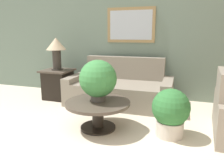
{
  "coord_description": "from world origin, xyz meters",
  "views": [
    {
      "loc": [
        1.18,
        -1.35,
        1.34
      ],
      "look_at": [
        0.09,
        2.07,
        0.57
      ],
      "focal_mm": 35.0,
      "sensor_mm": 36.0,
      "label": 1
    }
  ],
  "objects_px": {
    "couch_main": "(120,90)",
    "side_table": "(58,84)",
    "coffee_table": "(98,109)",
    "potted_plant_on_table": "(98,79)",
    "table_lamp": "(56,48)",
    "potted_plant_floor": "(171,111)"
  },
  "relations": [
    {
      "from": "side_table",
      "to": "potted_plant_floor",
      "type": "height_order",
      "value": "potted_plant_floor"
    },
    {
      "from": "potted_plant_on_table",
      "to": "potted_plant_floor",
      "type": "distance_m",
      "value": 1.07
    },
    {
      "from": "potted_plant_floor",
      "to": "coffee_table",
      "type": "bearing_deg",
      "value": -176.11
    },
    {
      "from": "coffee_table",
      "to": "side_table",
      "type": "height_order",
      "value": "side_table"
    },
    {
      "from": "couch_main",
      "to": "table_lamp",
      "type": "distance_m",
      "value": 1.54
    },
    {
      "from": "table_lamp",
      "to": "potted_plant_floor",
      "type": "bearing_deg",
      "value": -24.75
    },
    {
      "from": "coffee_table",
      "to": "side_table",
      "type": "relative_size",
      "value": 1.5
    },
    {
      "from": "couch_main",
      "to": "side_table",
      "type": "relative_size",
      "value": 3.23
    },
    {
      "from": "side_table",
      "to": "potted_plant_floor",
      "type": "relative_size",
      "value": 0.94
    },
    {
      "from": "side_table",
      "to": "potted_plant_on_table",
      "type": "relative_size",
      "value": 1.04
    },
    {
      "from": "table_lamp",
      "to": "couch_main",
      "type": "bearing_deg",
      "value": 2.67
    },
    {
      "from": "coffee_table",
      "to": "potted_plant_on_table",
      "type": "height_order",
      "value": "potted_plant_on_table"
    },
    {
      "from": "couch_main",
      "to": "potted_plant_on_table",
      "type": "distance_m",
      "value": 1.23
    },
    {
      "from": "coffee_table",
      "to": "potted_plant_on_table",
      "type": "distance_m",
      "value": 0.42
    },
    {
      "from": "coffee_table",
      "to": "potted_plant_floor",
      "type": "distance_m",
      "value": 1.0
    },
    {
      "from": "table_lamp",
      "to": "potted_plant_on_table",
      "type": "bearing_deg",
      "value": -39.47
    },
    {
      "from": "side_table",
      "to": "potted_plant_on_table",
      "type": "xyz_separation_m",
      "value": [
        1.33,
        -1.09,
        0.4
      ]
    },
    {
      "from": "table_lamp",
      "to": "potted_plant_on_table",
      "type": "distance_m",
      "value": 1.75
    },
    {
      "from": "side_table",
      "to": "table_lamp",
      "type": "xyz_separation_m",
      "value": [
        0.0,
        0.0,
        0.74
      ]
    },
    {
      "from": "couch_main",
      "to": "coffee_table",
      "type": "distance_m",
      "value": 1.2
    },
    {
      "from": "coffee_table",
      "to": "side_table",
      "type": "bearing_deg",
      "value": 139.49
    },
    {
      "from": "coffee_table",
      "to": "potted_plant_floor",
      "type": "bearing_deg",
      "value": 3.89
    }
  ]
}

